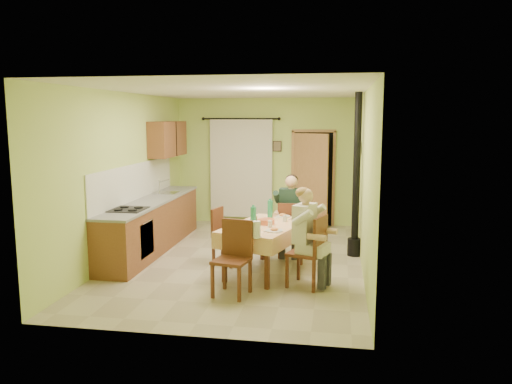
% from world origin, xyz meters
% --- Properties ---
extents(floor, '(4.00, 6.00, 0.01)m').
position_xyz_m(floor, '(0.00, 0.00, 0.00)').
color(floor, tan).
rests_on(floor, ground).
extents(room_shell, '(4.04, 6.04, 2.82)m').
position_xyz_m(room_shell, '(0.00, 0.00, 1.82)').
color(room_shell, '#BED86F').
rests_on(room_shell, ground).
extents(kitchen_run, '(0.64, 3.64, 1.56)m').
position_xyz_m(kitchen_run, '(-1.71, 0.40, 0.48)').
color(kitchen_run, brown).
rests_on(kitchen_run, ground).
extents(upper_cabinets, '(0.35, 1.40, 0.70)m').
position_xyz_m(upper_cabinets, '(-1.82, 1.70, 1.95)').
color(upper_cabinets, brown).
rests_on(upper_cabinets, room_shell).
extents(curtain, '(1.70, 0.07, 2.22)m').
position_xyz_m(curtain, '(-0.55, 2.90, 1.26)').
color(curtain, black).
rests_on(curtain, ground).
extents(doorway, '(0.96, 0.41, 2.15)m').
position_xyz_m(doorway, '(1.03, 2.89, 1.05)').
color(doorway, black).
rests_on(doorway, ground).
extents(dining_table, '(1.36, 1.78, 0.76)m').
position_xyz_m(dining_table, '(0.51, -0.63, 0.38)').
color(dining_table, '#E3AB7A').
rests_on(dining_table, ground).
extents(tableware, '(0.66, 1.68, 0.33)m').
position_xyz_m(tableware, '(0.50, -0.74, 0.83)').
color(tableware, white).
rests_on(tableware, dining_table).
extents(chair_far, '(0.41, 0.41, 0.96)m').
position_xyz_m(chair_far, '(0.81, 0.35, 0.29)').
color(chair_far, '#572A17').
rests_on(chair_far, ground).
extents(chair_near, '(0.52, 0.52, 1.01)m').
position_xyz_m(chair_near, '(0.21, -1.66, 0.29)').
color(chair_near, '#572A17').
rests_on(chair_near, ground).
extents(chair_right, '(0.59, 0.59, 1.03)m').
position_xyz_m(chair_right, '(1.19, -1.14, 0.29)').
color(chair_right, '#572A17').
rests_on(chair_right, ground).
extents(chair_left, '(0.45, 0.45, 0.93)m').
position_xyz_m(chair_left, '(-0.18, -0.28, 0.29)').
color(chair_left, '#572A17').
rests_on(chair_left, ground).
extents(man_far, '(0.59, 0.47, 1.39)m').
position_xyz_m(man_far, '(0.81, 0.36, 0.88)').
color(man_far, '#192D23').
rests_on(man_far, chair_far).
extents(man_right, '(0.58, 0.65, 1.39)m').
position_xyz_m(man_right, '(1.17, -1.14, 0.88)').
color(man_right, silver).
rests_on(man_right, chair_right).
extents(stove_flue, '(0.24, 0.24, 2.80)m').
position_xyz_m(stove_flue, '(1.90, 0.60, 1.02)').
color(stove_flue, black).
rests_on(stove_flue, ground).
extents(picture_back, '(0.19, 0.03, 0.23)m').
position_xyz_m(picture_back, '(0.25, 2.97, 1.75)').
color(picture_back, black).
rests_on(picture_back, room_shell).
extents(picture_right, '(0.03, 0.31, 0.21)m').
position_xyz_m(picture_right, '(1.97, 1.20, 1.85)').
color(picture_right, brown).
rests_on(picture_right, room_shell).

